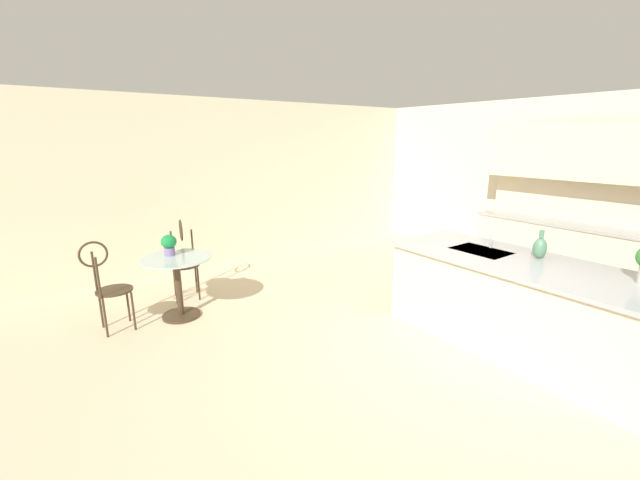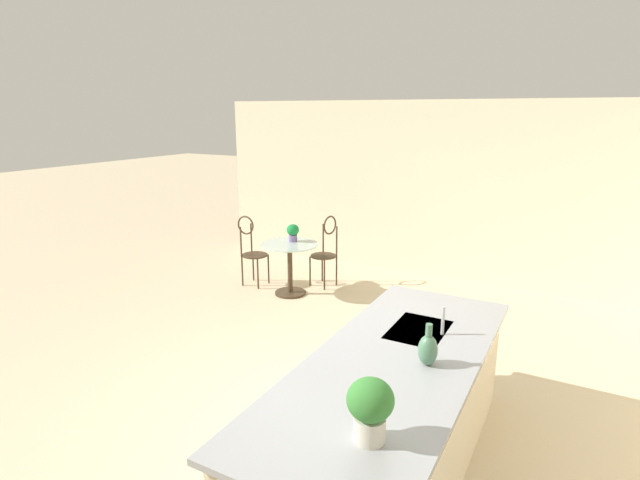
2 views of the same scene
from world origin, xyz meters
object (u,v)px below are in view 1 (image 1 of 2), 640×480
at_px(potted_plant_on_table, 169,244).
at_px(vase_on_counter, 540,248).
at_px(bistro_table, 178,281).
at_px(chair_by_island, 107,282).
at_px(chair_near_window, 184,256).

height_order(potted_plant_on_table, vase_on_counter, vase_on_counter).
bearing_deg(bistro_table, vase_on_counter, 45.35).
bearing_deg(bistro_table, potted_plant_on_table, -167.95).
relative_size(chair_by_island, potted_plant_on_table, 4.20).
bearing_deg(chair_by_island, chair_near_window, 117.19).
xyz_separation_m(bistro_table, potted_plant_on_table, (-0.14, -0.03, 0.44)).
bearing_deg(potted_plant_on_table, chair_by_island, -86.05).
bearing_deg(vase_on_counter, chair_by_island, -128.97).
height_order(chair_near_window, potted_plant_on_table, chair_near_window).
bearing_deg(chair_by_island, bistro_table, 83.01).
relative_size(bistro_table, vase_on_counter, 2.78).
bearing_deg(potted_plant_on_table, chair_near_window, 147.80).
height_order(bistro_table, chair_by_island, chair_by_island).
xyz_separation_m(chair_by_island, potted_plant_on_table, (-0.05, 0.70, 0.31)).
distance_m(chair_near_window, potted_plant_on_table, 0.62).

